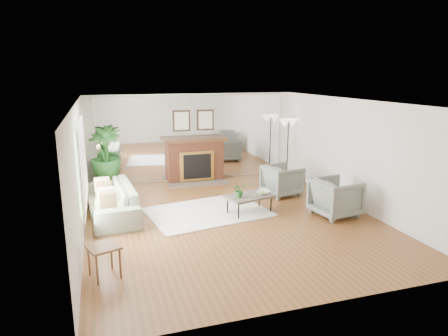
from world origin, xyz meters
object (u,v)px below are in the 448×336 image
object	(u,v)px
fireplace	(196,159)
side_table	(104,251)
armchair_front	(336,197)
potted_ficus	(105,157)
floor_lamp	(288,128)
coffee_table	(249,197)
armchair_back	(282,180)
sofa	(111,201)

from	to	relation	value
fireplace	side_table	world-z (taller)	fireplace
side_table	armchair_front	bearing A→B (deg)	15.14
potted_ficus	floor_lamp	xyz separation A→B (m)	(5.19, -0.29, 0.60)
fireplace	potted_ficus	bearing A→B (deg)	-176.34
coffee_table	side_table	bearing A→B (deg)	-147.33
potted_ficus	floor_lamp	distance (m)	5.23
armchair_back	sofa	bearing A→B (deg)	83.61
floor_lamp	fireplace	bearing A→B (deg)	170.63
armchair_back	floor_lamp	distance (m)	2.12
armchair_back	armchair_front	xyz separation A→B (m)	(0.45, -1.75, 0.03)
armchair_back	potted_ficus	bearing A→B (deg)	56.28
side_table	sofa	bearing A→B (deg)	85.88
fireplace	sofa	xyz separation A→B (m)	(-2.45, -2.31, -0.31)
sofa	potted_ficus	size ratio (longest dim) A/B	1.40
fireplace	potted_ficus	xyz separation A→B (m)	(-2.49, -0.16, 0.25)
sofa	armchair_front	size ratio (longest dim) A/B	2.61
side_table	floor_lamp	xyz separation A→B (m)	(5.35, 4.64, 1.08)
coffee_table	armchair_front	xyz separation A→B (m)	(1.76, -0.69, 0.03)
armchair_back	floor_lamp	bearing A→B (deg)	-40.43
fireplace	armchair_front	bearing A→B (deg)	-59.03
armchair_back	floor_lamp	world-z (taller)	floor_lamp
coffee_table	armchair_front	size ratio (longest dim) A/B	1.29
sofa	side_table	world-z (taller)	sofa
side_table	floor_lamp	world-z (taller)	floor_lamp
coffee_table	side_table	world-z (taller)	side_table
sofa	floor_lamp	world-z (taller)	floor_lamp
sofa	armchair_front	distance (m)	4.92
sofa	armchair_front	world-z (taller)	armchair_front
armchair_back	potted_ficus	size ratio (longest dim) A/B	0.51
potted_ficus	coffee_table	bearing A→B (deg)	-44.19
side_table	potted_ficus	bearing A→B (deg)	88.11
sofa	potted_ficus	distance (m)	2.22
floor_lamp	side_table	bearing A→B (deg)	-139.10
sofa	side_table	distance (m)	2.78
fireplace	armchair_back	world-z (taller)	fireplace
armchair_back	side_table	xyz separation A→B (m)	(-4.45, -3.08, 0.04)
coffee_table	potted_ficus	xyz separation A→B (m)	(-2.99, 2.90, 0.52)
sofa	armchair_back	bearing A→B (deg)	89.48
coffee_table	armchair_back	size ratio (longest dim) A/B	1.37
armchair_front	potted_ficus	xyz separation A→B (m)	(-4.74, 3.60, 0.49)
armchair_front	floor_lamp	bearing A→B (deg)	-15.73
fireplace	sofa	size ratio (longest dim) A/B	0.86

